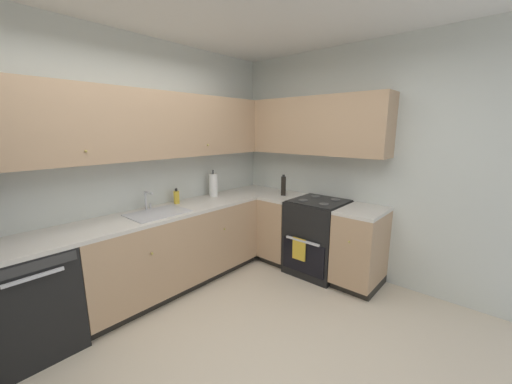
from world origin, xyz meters
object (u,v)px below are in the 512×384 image
at_px(paper_towel_roll, 213,185).
at_px(oil_bottle, 283,186).
at_px(dishwasher, 29,300).
at_px(soap_bottle, 177,197).
at_px(oven_range, 318,236).

height_order(paper_towel_roll, oil_bottle, paper_towel_roll).
distance_m(dishwasher, soap_bottle, 1.60).
xyz_separation_m(dishwasher, soap_bottle, (1.50, 0.18, 0.54)).
distance_m(oven_range, soap_bottle, 1.75).
height_order(oven_range, paper_towel_roll, paper_towel_roll).
relative_size(soap_bottle, paper_towel_roll, 0.51).
bearing_deg(paper_towel_roll, dishwasher, -175.49).
relative_size(soap_bottle, oil_bottle, 0.65).
xyz_separation_m(paper_towel_roll, oil_bottle, (0.62, -0.66, -0.02)).
xyz_separation_m(dishwasher, paper_towel_roll, (2.04, 0.16, 0.61)).
bearing_deg(soap_bottle, paper_towel_roll, -2.12).
height_order(dishwasher, oil_bottle, oil_bottle).
relative_size(oven_range, paper_towel_roll, 3.00).
bearing_deg(oil_bottle, oven_range, -87.96).
bearing_deg(oil_bottle, dishwasher, 169.43).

